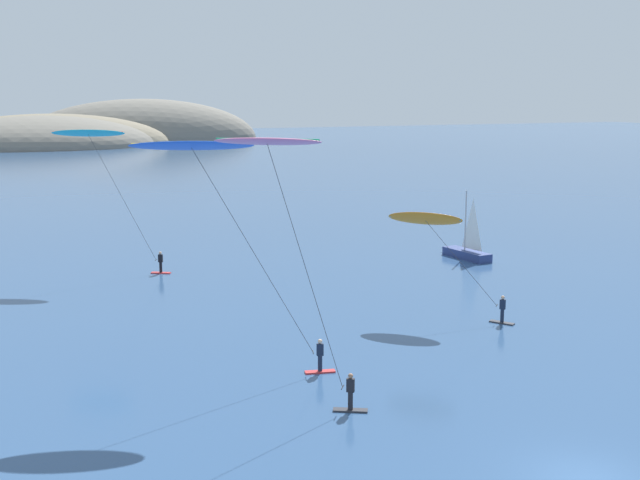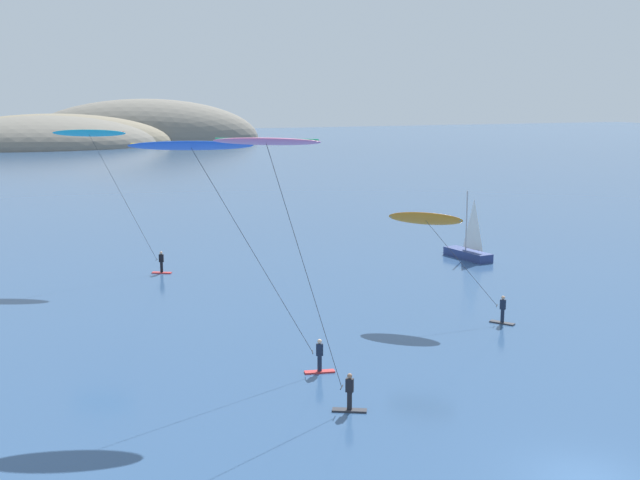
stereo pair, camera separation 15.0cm
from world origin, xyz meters
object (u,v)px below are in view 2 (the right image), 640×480
object	(u,v)px
kitesurfer_cyan	(96,145)
kitesurfer_pink	(275,169)
sailboat_near	(466,250)
kitesurfer_orange	(432,227)
kitesurfer_blue	(200,161)

from	to	relation	value
kitesurfer_cyan	kitesurfer_pink	distance (m)	30.85
sailboat_near	kitesurfer_orange	distance (m)	19.54
kitesurfer_blue	kitesurfer_orange	size ratio (longest dim) A/B	1.74
kitesurfer_orange	kitesurfer_pink	world-z (taller)	kitesurfer_pink
kitesurfer_blue	kitesurfer_orange	bearing A→B (deg)	16.03
sailboat_near	kitesurfer_pink	xyz separation A→B (m)	(-26.53, -23.65, 9.78)
kitesurfer_cyan	kitesurfer_blue	bearing A→B (deg)	-88.86
kitesurfer_pink	kitesurfer_blue	bearing A→B (deg)	109.71
kitesurfer_cyan	sailboat_near	bearing A→B (deg)	-13.86
kitesurfer_orange	kitesurfer_cyan	bearing A→B (deg)	127.47
sailboat_near	kitesurfer_orange	world-z (taller)	kitesurfer_orange
kitesurfer_cyan	kitesurfer_pink	size ratio (longest dim) A/B	0.94
sailboat_near	kitesurfer_cyan	xyz separation A→B (m)	(-28.82, 7.11, 9.18)
sailboat_near	kitesurfer_blue	bearing A→B (deg)	-146.60
kitesurfer_blue	kitesurfer_cyan	world-z (taller)	kitesurfer_blue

